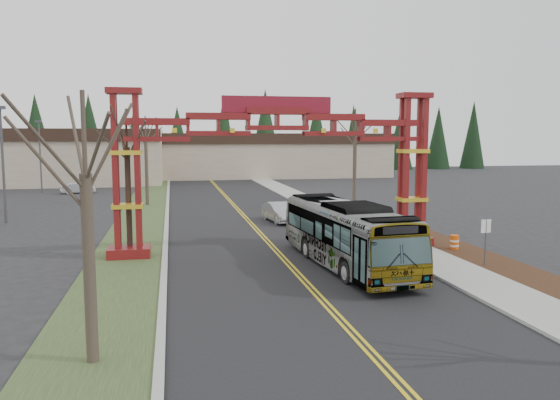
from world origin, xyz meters
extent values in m
cube|color=black|center=(0.00, 25.00, 0.01)|extent=(12.00, 110.00, 0.02)
cube|color=gold|center=(-0.12, 25.00, 0.03)|extent=(0.12, 100.00, 0.01)
cube|color=gold|center=(0.12, 25.00, 0.03)|extent=(0.12, 100.00, 0.01)
cube|color=#A2A39D|center=(6.15, 25.00, 0.07)|extent=(0.30, 110.00, 0.15)
cube|color=gray|center=(7.60, 25.00, 0.08)|extent=(2.60, 110.00, 0.14)
cube|color=black|center=(10.20, 10.00, 0.06)|extent=(2.60, 50.00, 0.12)
cube|color=#2D4422|center=(-8.00, 25.00, 0.04)|extent=(4.00, 110.00, 0.08)
cube|color=#A2A39D|center=(-6.15, 25.00, 0.07)|extent=(0.30, 110.00, 0.15)
cube|color=maroon|center=(-8.00, 18.00, 0.30)|extent=(2.20, 1.60, 0.60)
cube|color=maroon|center=(-8.55, 17.65, 4.60)|extent=(0.28, 0.28, 8.00)
cube|color=maroon|center=(-7.45, 17.65, 4.60)|extent=(0.28, 0.28, 8.00)
cube|color=maroon|center=(-8.55, 18.35, 4.60)|extent=(0.28, 0.28, 8.00)
cube|color=maroon|center=(-7.45, 18.35, 4.60)|extent=(0.28, 0.28, 8.00)
cube|color=gold|center=(-8.00, 18.00, 2.80)|extent=(1.60, 1.10, 0.22)
cube|color=gold|center=(-8.00, 18.00, 5.60)|extent=(1.60, 1.10, 0.22)
cube|color=maroon|center=(-8.00, 18.00, 8.75)|extent=(1.80, 1.20, 0.30)
cube|color=maroon|center=(8.00, 18.00, 0.30)|extent=(2.20, 1.60, 0.60)
cube|color=maroon|center=(7.45, 17.65, 4.60)|extent=(0.28, 0.28, 8.00)
cube|color=maroon|center=(8.55, 17.65, 4.60)|extent=(0.28, 0.28, 8.00)
cube|color=maroon|center=(7.45, 18.35, 4.60)|extent=(0.28, 0.28, 8.00)
cube|color=maroon|center=(8.55, 18.35, 4.60)|extent=(0.28, 0.28, 8.00)
cube|color=gold|center=(8.00, 18.00, 2.80)|extent=(1.60, 1.10, 0.22)
cube|color=gold|center=(8.00, 18.00, 5.60)|extent=(1.60, 1.10, 0.22)
cube|color=maroon|center=(8.00, 18.00, 8.75)|extent=(1.80, 1.20, 0.30)
cube|color=maroon|center=(0.00, 18.00, 7.50)|extent=(16.00, 0.90, 1.00)
cube|color=maroon|center=(0.00, 18.00, 6.60)|extent=(16.00, 0.90, 0.60)
cube|color=maroon|center=(0.00, 18.00, 8.15)|extent=(6.00, 0.25, 0.90)
cube|color=tan|center=(10.00, 80.00, 3.50)|extent=(38.00, 20.00, 7.00)
cube|color=black|center=(10.00, 69.90, 6.20)|extent=(38.00, 0.40, 1.60)
cone|color=black|center=(-29.50, 92.00, 6.50)|extent=(5.60, 5.60, 13.00)
cylinder|color=#382D26|center=(-29.50, 92.00, 0.80)|extent=(0.80, 0.80, 1.60)
cone|color=black|center=(-21.00, 92.00, 6.50)|extent=(5.60, 5.60, 13.00)
cylinder|color=#382D26|center=(-21.00, 92.00, 0.80)|extent=(0.80, 0.80, 1.60)
cone|color=black|center=(-12.50, 92.00, 6.50)|extent=(5.60, 5.60, 13.00)
cylinder|color=#382D26|center=(-12.50, 92.00, 0.80)|extent=(0.80, 0.80, 1.60)
cone|color=black|center=(-4.00, 92.00, 6.50)|extent=(5.60, 5.60, 13.00)
cylinder|color=#382D26|center=(-4.00, 92.00, 0.80)|extent=(0.80, 0.80, 1.60)
cone|color=black|center=(4.50, 92.00, 6.50)|extent=(5.60, 5.60, 13.00)
cylinder|color=#382D26|center=(4.50, 92.00, 0.80)|extent=(0.80, 0.80, 1.60)
cone|color=black|center=(13.00, 92.00, 6.50)|extent=(5.60, 5.60, 13.00)
cylinder|color=#382D26|center=(13.00, 92.00, 0.80)|extent=(0.80, 0.80, 1.60)
cone|color=black|center=(21.50, 92.00, 6.50)|extent=(5.60, 5.60, 13.00)
cylinder|color=#382D26|center=(21.50, 92.00, 0.80)|extent=(0.80, 0.80, 1.60)
cone|color=black|center=(30.00, 92.00, 6.50)|extent=(5.60, 5.60, 13.00)
cylinder|color=#382D26|center=(30.00, 92.00, 0.80)|extent=(0.80, 0.80, 1.60)
cone|color=black|center=(38.50, 92.00, 6.50)|extent=(5.60, 5.60, 13.00)
cylinder|color=#382D26|center=(38.50, 92.00, 0.80)|extent=(0.80, 0.80, 1.60)
cone|color=black|center=(47.00, 92.00, 6.50)|extent=(5.60, 5.60, 13.00)
cylinder|color=#382D26|center=(47.00, 92.00, 0.80)|extent=(0.80, 0.80, 1.60)
cone|color=black|center=(55.50, 92.00, 6.50)|extent=(5.60, 5.60, 13.00)
cylinder|color=#382D26|center=(55.50, 92.00, 0.80)|extent=(0.80, 0.80, 1.60)
imported|color=#B2B4BA|center=(2.69, 14.00, 1.63)|extent=(3.67, 11.85, 3.25)
imported|color=#A5A8AD|center=(2.27, 28.63, 0.74)|extent=(2.16, 4.67, 1.48)
imported|color=silver|center=(-16.29, 53.94, 0.62)|extent=(3.96, 2.31, 1.23)
cylinder|color=#382D26|center=(-8.00, 4.12, 2.70)|extent=(0.34, 0.34, 5.41)
cylinder|color=#382D26|center=(-8.00, 4.12, 6.47)|extent=(0.13, 0.13, 2.35)
cylinder|color=#382D26|center=(-8.00, 18.62, 2.93)|extent=(0.31, 0.31, 5.87)
cylinder|color=#382D26|center=(-8.00, 18.62, 6.82)|extent=(0.11, 0.11, 2.10)
cylinder|color=#382D26|center=(-8.00, 40.94, 3.14)|extent=(0.31, 0.31, 6.29)
cylinder|color=#382D26|center=(-8.00, 40.94, 7.27)|extent=(0.12, 0.12, 2.17)
cylinder|color=#382D26|center=(10.00, 33.97, 3.34)|extent=(0.33, 0.33, 6.68)
cylinder|color=#382D26|center=(10.00, 33.97, 7.71)|extent=(0.12, 0.12, 2.26)
cylinder|color=#3F3F44|center=(-17.97, 32.23, 4.23)|extent=(0.19, 0.19, 8.46)
cube|color=#3F3F44|center=(-17.97, 32.23, 8.56)|extent=(0.75, 0.38, 0.24)
cylinder|color=#3F3F44|center=(-20.53, 55.71, 4.06)|extent=(0.18, 0.18, 8.13)
cube|color=#3F3F44|center=(-20.53, 55.71, 8.22)|extent=(0.72, 0.36, 0.23)
cylinder|color=#3F3F44|center=(9.34, 12.39, 1.20)|extent=(0.07, 0.07, 2.39)
cube|color=white|center=(9.34, 12.39, 2.07)|extent=(0.55, 0.10, 0.65)
cylinder|color=#DE550C|center=(9.86, 16.29, 0.46)|extent=(0.47, 0.47, 0.91)
cylinder|color=white|center=(9.86, 16.29, 0.59)|extent=(0.49, 0.49, 0.11)
cylinder|color=white|center=(9.86, 16.29, 0.32)|extent=(0.49, 0.49, 0.11)
cylinder|color=#DE550C|center=(9.02, 20.56, 0.45)|extent=(0.47, 0.47, 0.90)
cylinder|color=white|center=(9.02, 20.56, 0.58)|extent=(0.48, 0.48, 0.11)
cylinder|color=white|center=(9.02, 20.56, 0.31)|extent=(0.48, 0.48, 0.11)
cylinder|color=#DE550C|center=(9.42, 21.31, 0.47)|extent=(0.49, 0.49, 0.93)
cylinder|color=white|center=(9.42, 21.31, 0.61)|extent=(0.50, 0.50, 0.11)
cylinder|color=white|center=(9.42, 21.31, 0.33)|extent=(0.50, 0.50, 0.11)
camera|label=1|loc=(-5.69, -11.46, 6.38)|focal=35.00mm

